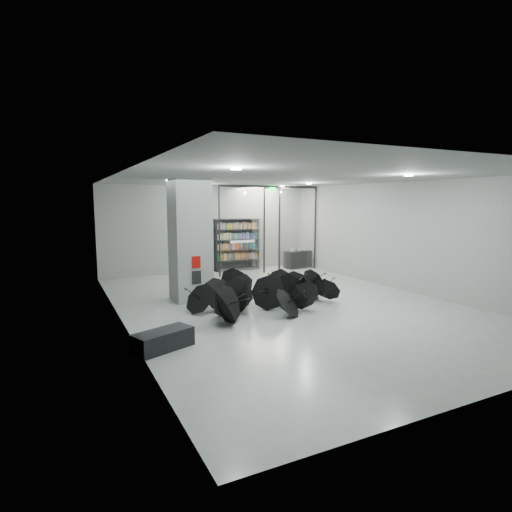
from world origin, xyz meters
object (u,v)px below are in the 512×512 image
bench (163,340)px  bookshelf (237,245)px  column (190,240)px  umbrella_cluster (262,297)px  shop_counter (298,259)px

bench → bookshelf: bearing=35.8°
column → bookshelf: (3.78, 4.75, -0.77)m
bench → umbrella_cluster: bearing=10.3°
column → bench: bearing=-114.9°
column → bookshelf: size_ratio=1.63×
umbrella_cluster → shop_counter: bearing=49.8°
shop_counter → umbrella_cluster: (-5.12, -6.06, -0.11)m
column → shop_counter: column is taller
column → umbrella_cluster: column is taller
column → shop_counter: (6.77, 4.03, -1.58)m
bookshelf → umbrella_cluster: 7.17m
shop_counter → umbrella_cluster: 7.93m
bench → umbrella_cluster: size_ratio=0.25×
bookshelf → umbrella_cluster: bookshelf is taller
bench → shop_counter: size_ratio=0.96×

